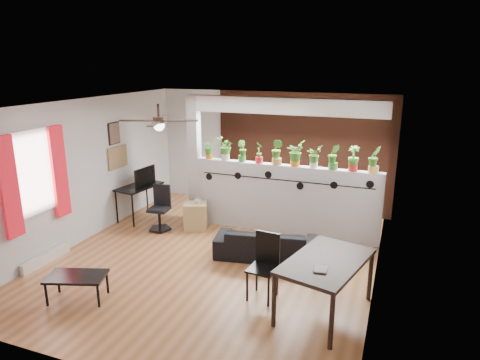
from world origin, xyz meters
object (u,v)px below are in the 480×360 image
object	(u,v)px
cup	(198,201)
office_chair	(160,211)
potted_plant_2	(242,150)
potted_plant_6	(314,156)
folding_chair	(265,260)
potted_plant_1	(225,148)
cube_shelf	(196,216)
potted_plant_5	(295,153)
potted_plant_3	(259,152)
potted_plant_9	(374,159)
potted_plant_8	(354,158)
potted_plant_7	(334,156)
ceiling_fan	(159,122)
coffee_table	(76,278)
computer_desk	(139,189)
dining_table	(326,266)
potted_plant_0	(209,148)
sofa	(267,244)
potted_plant_4	(277,151)

from	to	relation	value
cup	office_chair	size ratio (longest dim) A/B	0.13
potted_plant_2	potted_plant_6	size ratio (longest dim) A/B	0.99
potted_plant_2	office_chair	bearing A→B (deg)	-153.06
folding_chair	potted_plant_1	bearing A→B (deg)	123.79
cube_shelf	potted_plant_5	bearing A→B (deg)	-5.94
potted_plant_3	cube_shelf	distance (m)	1.80
cube_shelf	potted_plant_9	bearing A→B (deg)	-11.75
potted_plant_2	potted_plant_5	distance (m)	1.05
potted_plant_1	potted_plant_8	distance (m)	2.46
potted_plant_2	potted_plant_7	distance (m)	1.76
office_chair	potted_plant_2	bearing A→B (deg)	26.94
potted_plant_1	cube_shelf	distance (m)	1.47
ceiling_fan	coffee_table	size ratio (longest dim) A/B	1.33
ceiling_fan	potted_plant_6	distance (m)	2.88
computer_desk	office_chair	bearing A→B (deg)	-28.55
potted_plant_7	computer_desk	size ratio (longest dim) A/B	0.43
ceiling_fan	potted_plant_1	distance (m)	1.98
potted_plant_3	computer_desk	world-z (taller)	potted_plant_3
computer_desk	folding_chair	xyz separation A→B (m)	(3.41, -2.03, -0.10)
cube_shelf	dining_table	size ratio (longest dim) A/B	0.34
potted_plant_5	cube_shelf	world-z (taller)	potted_plant_5
cup	potted_plant_6	bearing A→B (deg)	11.90
potted_plant_0	cube_shelf	bearing A→B (deg)	-103.48
ceiling_fan	coffee_table	bearing A→B (deg)	-105.88
sofa	potted_plant_0	bearing A→B (deg)	-46.48
cube_shelf	cup	size ratio (longest dim) A/B	4.56
potted_plant_9	dining_table	bearing A→B (deg)	-98.10
potted_plant_8	sofa	bearing A→B (deg)	-136.03
potted_plant_8	coffee_table	distance (m)	4.90
sofa	dining_table	size ratio (longest dim) A/B	1.06
potted_plant_5	potted_plant_7	xyz separation A→B (m)	(0.70, 0.00, -0.01)
potted_plant_8	dining_table	distance (m)	2.66
potted_plant_8	potted_plant_6	bearing A→B (deg)	180.00
potted_plant_9	office_chair	xyz separation A→B (m)	(-3.90, -0.73, -1.21)
potted_plant_7	sofa	xyz separation A→B (m)	(-0.86, -1.17, -1.35)
potted_plant_3	potted_plant_4	world-z (taller)	potted_plant_4
potted_plant_5	computer_desk	size ratio (longest dim) A/B	0.44
computer_desk	coffee_table	xyz separation A→B (m)	(0.99, -3.07, -0.32)
potted_plant_4	potted_plant_2	bearing A→B (deg)	180.00
computer_desk	coffee_table	size ratio (longest dim) A/B	1.19
potted_plant_7	computer_desk	xyz separation A→B (m)	(-3.93, -0.34, -0.94)
potted_plant_1	sofa	size ratio (longest dim) A/B	0.27
potted_plant_2	potted_plant_4	size ratio (longest dim) A/B	0.85
ceiling_fan	potted_plant_0	xyz separation A→B (m)	(0.02, 1.80, -0.75)
potted_plant_7	computer_desk	distance (m)	4.05
potted_plant_7	coffee_table	world-z (taller)	potted_plant_7
sofa	folding_chair	xyz separation A→B (m)	(0.35, -1.20, 0.31)
potted_plant_4	cup	distance (m)	1.84
coffee_table	cube_shelf	bearing A→B (deg)	82.87
potted_plant_2	potted_plant_8	bearing A→B (deg)	0.00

